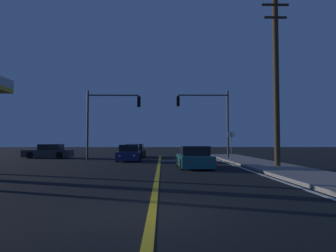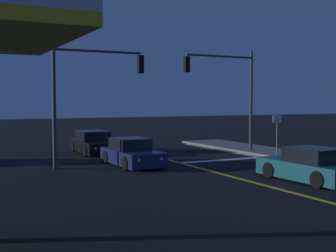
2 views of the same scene
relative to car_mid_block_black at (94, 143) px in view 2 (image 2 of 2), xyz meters
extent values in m
cube|color=gold|center=(2.57, -15.08, -0.58)|extent=(0.20, 34.91, 0.01)
cube|color=white|center=(5.24, -6.31, -0.58)|extent=(5.33, 0.50, 0.01)
cube|color=black|center=(0.00, -0.07, -0.14)|extent=(1.98, 4.72, 0.68)
cube|color=black|center=(0.00, 0.21, 0.46)|extent=(1.67, 2.19, 0.60)
cylinder|color=black|center=(0.86, -1.54, -0.26)|extent=(0.23, 0.64, 0.64)
cylinder|color=black|center=(-0.92, -1.50, -0.26)|extent=(0.23, 0.64, 0.64)
cylinder|color=black|center=(0.91, 1.37, -0.26)|extent=(0.23, 0.64, 0.64)
cylinder|color=black|center=(-0.86, 1.40, -0.26)|extent=(0.23, 0.64, 0.64)
sphere|color=#FFF4CC|center=(0.54, -2.36, -0.06)|extent=(0.18, 0.18, 0.18)
sphere|color=#FFF4CC|center=(-0.63, -2.34, -0.06)|extent=(0.18, 0.18, 0.18)
sphere|color=red|center=(0.63, 2.21, -0.06)|extent=(0.14, 0.14, 0.14)
sphere|color=red|center=(-0.54, 2.24, -0.06)|extent=(0.14, 0.14, 0.14)
cube|color=navy|center=(0.05, -6.08, -0.14)|extent=(1.90, 4.19, 0.68)
cube|color=black|center=(0.05, -5.84, 0.46)|extent=(1.59, 1.94, 0.60)
cylinder|color=black|center=(0.92, -7.35, -0.26)|extent=(0.24, 0.65, 0.64)
cylinder|color=black|center=(-0.75, -7.39, -0.26)|extent=(0.24, 0.65, 0.64)
cylinder|color=black|center=(0.86, -4.78, -0.26)|extent=(0.24, 0.65, 0.64)
cylinder|color=black|center=(-0.82, -4.82, -0.26)|extent=(0.24, 0.65, 0.64)
sphere|color=#FFF4CC|center=(0.66, -8.08, -0.06)|extent=(0.18, 0.18, 0.18)
sphere|color=#FFF4CC|center=(-0.45, -8.11, -0.06)|extent=(0.18, 0.18, 0.18)
sphere|color=red|center=(0.56, -4.05, -0.06)|extent=(0.14, 0.14, 0.14)
sphere|color=red|center=(-0.55, -4.08, -0.06)|extent=(0.14, 0.14, 0.14)
cube|color=#195960|center=(4.75, -13.14, -0.14)|extent=(2.01, 4.30, 0.68)
cube|color=black|center=(4.76, -13.39, 0.46)|extent=(1.67, 2.00, 0.60)
cylinder|color=black|center=(3.83, -11.86, -0.26)|extent=(0.24, 0.65, 0.64)
cylinder|color=black|center=(5.58, -11.80, -0.26)|extent=(0.24, 0.65, 0.64)
cylinder|color=black|center=(3.92, -14.48, -0.26)|extent=(0.24, 0.65, 0.64)
sphere|color=#FFF4CC|center=(4.10, -11.10, -0.06)|extent=(0.18, 0.18, 0.18)
sphere|color=#FFF4CC|center=(5.26, -11.06, -0.06)|extent=(0.18, 0.18, 0.18)
cylinder|color=#38383D|center=(8.70, -4.01, 2.50)|extent=(0.18, 0.18, 6.17)
cylinder|color=#38383D|center=(6.46, -4.01, 5.19)|extent=(4.48, 0.12, 0.12)
cube|color=black|center=(4.22, -4.01, 4.64)|extent=(0.28, 0.28, 0.90)
sphere|color=red|center=(4.22, -4.01, 4.91)|extent=(0.22, 0.22, 0.22)
sphere|color=#4C2D05|center=(4.22, -4.01, 4.64)|extent=(0.22, 0.22, 0.22)
sphere|color=#0A3814|center=(4.22, -4.01, 4.37)|extent=(0.22, 0.22, 0.22)
cylinder|color=#38383D|center=(-3.55, -5.41, 2.39)|extent=(0.18, 0.18, 5.95)
cylinder|color=#38383D|center=(-1.38, -5.41, 4.97)|extent=(4.35, 0.12, 0.12)
cube|color=black|center=(0.80, -5.41, 4.42)|extent=(0.28, 0.28, 0.90)
sphere|color=red|center=(0.80, -5.41, 4.69)|extent=(0.22, 0.22, 0.22)
sphere|color=#4C2D05|center=(0.80, -5.41, 4.42)|extent=(0.22, 0.22, 0.22)
sphere|color=#0A3814|center=(0.80, -5.41, 4.15)|extent=(0.22, 0.22, 0.22)
cylinder|color=slate|center=(8.40, -6.81, 0.62)|extent=(0.06, 0.06, 2.41)
cube|color=white|center=(8.40, -6.81, 1.58)|extent=(0.56, 0.07, 0.40)
camera|label=1|loc=(2.81, -32.99, 1.06)|focal=34.65mm
camera|label=2|loc=(-8.23, -26.74, 2.60)|focal=48.87mm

